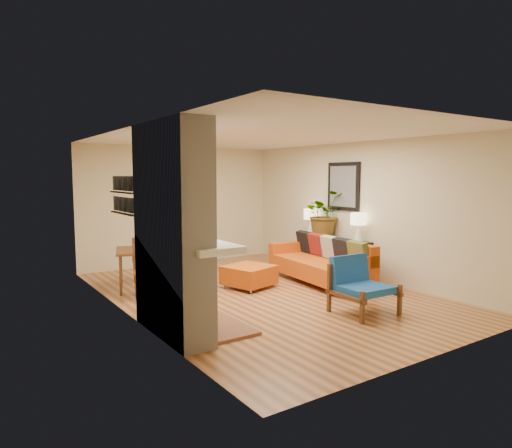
{
  "coord_description": "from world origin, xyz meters",
  "views": [
    {
      "loc": [
        -4.26,
        -6.13,
        1.95
      ],
      "look_at": [
        0.0,
        0.2,
        1.15
      ],
      "focal_mm": 32.0,
      "sensor_mm": 36.0,
      "label": 1
    }
  ],
  "objects_px": {
    "dining_table": "(140,257)",
    "console_table": "(332,245)",
    "lamp_near": "(358,224)",
    "houseplant": "(325,213)",
    "ottoman": "(249,275)",
    "lamp_far": "(311,218)",
    "sofa": "(323,261)",
    "blue_chair": "(359,282)"
  },
  "relations": [
    {
      "from": "dining_table",
      "to": "houseplant",
      "type": "distance_m",
      "value": 3.76
    },
    {
      "from": "houseplant",
      "to": "lamp_far",
      "type": "bearing_deg",
      "value": 88.7
    },
    {
      "from": "ottoman",
      "to": "blue_chair",
      "type": "height_order",
      "value": "blue_chair"
    },
    {
      "from": "houseplant",
      "to": "sofa",
      "type": "bearing_deg",
      "value": -133.53
    },
    {
      "from": "ottoman",
      "to": "lamp_far",
      "type": "distance_m",
      "value": 2.3
    },
    {
      "from": "lamp_far",
      "to": "houseplant",
      "type": "xyz_separation_m",
      "value": [
        -0.01,
        -0.44,
        0.13
      ]
    },
    {
      "from": "ottoman",
      "to": "lamp_near",
      "type": "xyz_separation_m",
      "value": [
        2.03,
        -0.65,
        0.84
      ]
    },
    {
      "from": "console_table",
      "to": "houseplant",
      "type": "relative_size",
      "value": 1.96
    },
    {
      "from": "dining_table",
      "to": "houseplant",
      "type": "xyz_separation_m",
      "value": [
        3.65,
        -0.69,
        0.64
      ]
    },
    {
      "from": "blue_chair",
      "to": "lamp_near",
      "type": "xyz_separation_m",
      "value": [
        1.51,
        1.46,
        0.63
      ]
    },
    {
      "from": "houseplant",
      "to": "console_table",
      "type": "bearing_deg",
      "value": -87.47
    },
    {
      "from": "ottoman",
      "to": "houseplant",
      "type": "relative_size",
      "value": 0.99
    },
    {
      "from": "lamp_near",
      "to": "houseplant",
      "type": "xyz_separation_m",
      "value": [
        -0.01,
        0.92,
        0.13
      ]
    },
    {
      "from": "sofa",
      "to": "console_table",
      "type": "bearing_deg",
      "value": 34.33
    },
    {
      "from": "houseplant",
      "to": "blue_chair",
      "type": "bearing_deg",
      "value": -122.25
    },
    {
      "from": "dining_table",
      "to": "lamp_far",
      "type": "height_order",
      "value": "lamp_far"
    },
    {
      "from": "console_table",
      "to": "lamp_far",
      "type": "bearing_deg",
      "value": 90.0
    },
    {
      "from": "dining_table",
      "to": "console_table",
      "type": "xyz_separation_m",
      "value": [
        3.66,
        -0.91,
        0.02
      ]
    },
    {
      "from": "console_table",
      "to": "lamp_near",
      "type": "distance_m",
      "value": 0.84
    },
    {
      "from": "lamp_far",
      "to": "sofa",
      "type": "bearing_deg",
      "value": -120.13
    },
    {
      "from": "lamp_near",
      "to": "ottoman",
      "type": "bearing_deg",
      "value": 162.18
    },
    {
      "from": "blue_chair",
      "to": "dining_table",
      "type": "bearing_deg",
      "value": 124.96
    },
    {
      "from": "lamp_far",
      "to": "houseplant",
      "type": "bearing_deg",
      "value": -91.3
    },
    {
      "from": "lamp_near",
      "to": "lamp_far",
      "type": "bearing_deg",
      "value": 90.0
    },
    {
      "from": "sofa",
      "to": "console_table",
      "type": "xyz_separation_m",
      "value": [
        0.64,
        0.44,
        0.2
      ]
    },
    {
      "from": "console_table",
      "to": "houseplant",
      "type": "xyz_separation_m",
      "value": [
        -0.01,
        0.23,
        0.62
      ]
    },
    {
      "from": "ottoman",
      "to": "console_table",
      "type": "relative_size",
      "value": 0.51
    },
    {
      "from": "sofa",
      "to": "ottoman",
      "type": "xyz_separation_m",
      "value": [
        -1.38,
        0.4,
        -0.15
      ]
    },
    {
      "from": "sofa",
      "to": "lamp_near",
      "type": "relative_size",
      "value": 4.17
    },
    {
      "from": "sofa",
      "to": "houseplant",
      "type": "relative_size",
      "value": 2.39
    },
    {
      "from": "blue_chair",
      "to": "ottoman",
      "type": "bearing_deg",
      "value": 103.66
    },
    {
      "from": "sofa",
      "to": "dining_table",
      "type": "bearing_deg",
      "value": 155.87
    },
    {
      "from": "lamp_near",
      "to": "lamp_far",
      "type": "xyz_separation_m",
      "value": [
        0.0,
        1.36,
        0.0
      ]
    },
    {
      "from": "blue_chair",
      "to": "houseplant",
      "type": "height_order",
      "value": "houseplant"
    },
    {
      "from": "console_table",
      "to": "dining_table",
      "type": "bearing_deg",
      "value": 165.99
    },
    {
      "from": "houseplant",
      "to": "ottoman",
      "type": "bearing_deg",
      "value": -172.46
    },
    {
      "from": "ottoman",
      "to": "console_table",
      "type": "bearing_deg",
      "value": 1.14
    },
    {
      "from": "sofa",
      "to": "ottoman",
      "type": "relative_size",
      "value": 2.41
    },
    {
      "from": "ottoman",
      "to": "blue_chair",
      "type": "xyz_separation_m",
      "value": [
        0.51,
        -2.11,
        0.21
      ]
    },
    {
      "from": "sofa",
      "to": "dining_table",
      "type": "relative_size",
      "value": 1.4
    },
    {
      "from": "sofa",
      "to": "ottoman",
      "type": "height_order",
      "value": "sofa"
    },
    {
      "from": "dining_table",
      "to": "console_table",
      "type": "bearing_deg",
      "value": -14.01
    }
  ]
}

